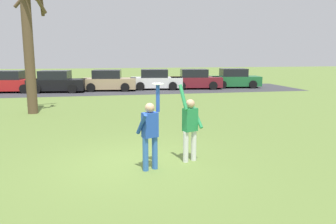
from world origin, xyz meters
name	(u,v)px	position (x,y,z in m)	size (l,w,h in m)	color
ground_plane	(137,163)	(0.00, 0.00, 0.00)	(120.00, 120.00, 0.00)	olive
person_catcher	(150,131)	(0.27, -0.55, 0.98)	(0.58, 0.49, 2.08)	#3366B7
person_defender	(190,125)	(1.39, -0.11, 0.98)	(0.63, 0.57, 2.04)	silver
frisbee_disc	(158,84)	(0.48, -0.46, 2.09)	(0.27, 0.27, 0.02)	white
parked_car_red	(10,82)	(-7.39, 18.15, 0.73)	(4.31, 2.46, 1.59)	red
parked_car_black	(57,82)	(-4.01, 17.58, 0.73)	(4.31, 2.46, 1.59)	black
parked_car_tan	(109,81)	(-0.21, 17.85, 0.73)	(4.31, 2.46, 1.59)	tan
parked_car_white	(156,80)	(3.53, 18.13, 0.73)	(4.31, 2.46, 1.59)	white
parked_car_maroon	(195,80)	(6.74, 17.82, 0.73)	(4.31, 2.46, 1.59)	maroon
parked_car_green	(235,79)	(10.29, 18.14, 0.73)	(4.31, 2.46, 1.59)	#1E6633
parking_strip	(132,90)	(1.54, 17.80, 0.00)	(26.94, 6.40, 0.01)	#38383D
bare_tree_tall	(29,40)	(-4.01, 8.32, 3.43)	(1.60, 1.69, 7.19)	brown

